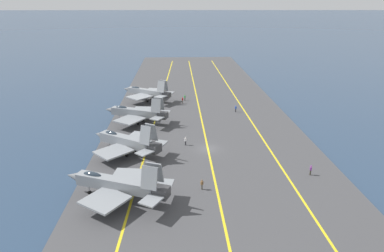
{
  "coord_description": "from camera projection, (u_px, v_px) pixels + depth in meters",
  "views": [
    {
      "loc": [
        -60.99,
        5.87,
        27.73
      ],
      "look_at": [
        6.19,
        2.83,
        2.9
      ],
      "focal_mm": 32.0,
      "sensor_mm": 36.0,
      "label": 1
    }
  ],
  "objects": [
    {
      "name": "crew_brown_vest",
      "position": [
        202.0,
        184.0,
        52.19
      ],
      "size": [
        0.41,
        0.46,
        1.69
      ],
      "color": "#4C473D",
      "rests_on": "carrier_deck"
    },
    {
      "name": "parked_jet_fourth",
      "position": [
        147.0,
        92.0,
        97.71
      ],
      "size": [
        13.46,
        15.51,
        6.49
      ],
      "color": "gray",
      "rests_on": "carrier_deck"
    },
    {
      "name": "crew_green_vest",
      "position": [
        185.0,
        97.0,
        98.51
      ],
      "size": [
        0.46,
        0.41,
        1.71
      ],
      "color": "#383328",
      "rests_on": "carrier_deck"
    },
    {
      "name": "carrier_deck",
      "position": [
        208.0,
        150.0,
        66.94
      ],
      "size": [
        228.21,
        43.58,
        0.4
      ],
      "primitive_type": "cube",
      "color": "#424244",
      "rests_on": "ground"
    },
    {
      "name": "deck_stripe_foul_line",
      "position": [
        268.0,
        148.0,
        67.38
      ],
      "size": [
        205.38,
        2.4,
        0.01
      ],
      "primitive_type": "cube",
      "rotation": [
        0.0,
        0.0,
        0.01
      ],
      "color": "yellow",
      "rests_on": "carrier_deck"
    },
    {
      "name": "parked_jet_third",
      "position": [
        137.0,
        113.0,
        79.99
      ],
      "size": [
        13.73,
        16.01,
        6.56
      ],
      "color": "gray",
      "rests_on": "carrier_deck"
    },
    {
      "name": "ground_plane",
      "position": [
        208.0,
        151.0,
        67.01
      ],
      "size": [
        2000.0,
        2000.0,
        0.0
      ],
      "primitive_type": "plane",
      "color": "navy"
    },
    {
      "name": "deck_stripe_centerline",
      "position": [
        208.0,
        149.0,
        66.87
      ],
      "size": [
        205.39,
        0.36,
        0.01
      ],
      "primitive_type": "cube",
      "color": "yellow",
      "rests_on": "carrier_deck"
    },
    {
      "name": "parked_jet_second",
      "position": [
        127.0,
        141.0,
        64.06
      ],
      "size": [
        13.57,
        14.94,
        6.66
      ],
      "color": "gray",
      "rests_on": "carrier_deck"
    },
    {
      "name": "deck_stripe_edge_line",
      "position": [
        146.0,
        150.0,
        66.36
      ],
      "size": [
        205.23,
        8.71,
        0.01
      ],
      "primitive_type": "cube",
      "rotation": [
        0.0,
        0.0,
        -0.04
      ],
      "color": "yellow",
      "rests_on": "carrier_deck"
    },
    {
      "name": "crew_red_vest",
      "position": [
        183.0,
        100.0,
        96.0
      ],
      "size": [
        0.3,
        0.4,
        1.74
      ],
      "color": "#4C473D",
      "rests_on": "carrier_deck"
    },
    {
      "name": "crew_blue_vest",
      "position": [
        236.0,
        108.0,
        88.46
      ],
      "size": [
        0.3,
        0.41,
        1.8
      ],
      "color": "#232328",
      "rests_on": "carrier_deck"
    },
    {
      "name": "crew_white_vest",
      "position": [
        186.0,
        141.0,
        68.17
      ],
      "size": [
        0.46,
        0.43,
        1.8
      ],
      "color": "#232328",
      "rests_on": "carrier_deck"
    },
    {
      "name": "crew_purple_vest",
      "position": [
        311.0,
        170.0,
        56.48
      ],
      "size": [
        0.43,
        0.35,
        1.78
      ],
      "color": "#383328",
      "rests_on": "carrier_deck"
    },
    {
      "name": "parked_jet_nearest",
      "position": [
        118.0,
        184.0,
        48.78
      ],
      "size": [
        12.76,
        16.46,
        6.65
      ],
      "color": "gray",
      "rests_on": "carrier_deck"
    }
  ]
}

